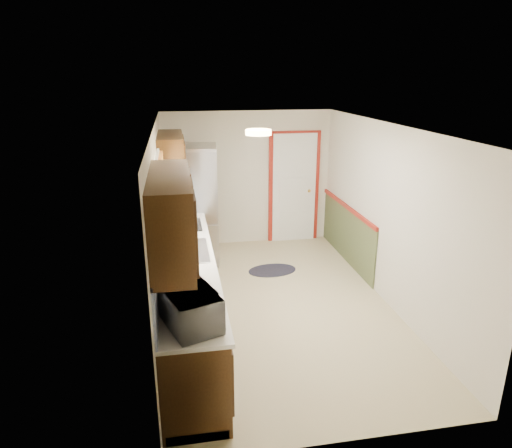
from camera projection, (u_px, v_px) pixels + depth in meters
name	position (u px, v px, depth m)	size (l,w,h in m)	color
room_shell	(278.00, 221.00, 5.87)	(3.20, 5.20, 2.52)	tan
kitchen_run	(184.00, 264.00, 5.52)	(0.63, 4.00, 2.20)	#341E0B
back_wall_trim	(305.00, 197.00, 8.20)	(1.12, 2.30, 2.08)	maroon
ceiling_fixture	(258.00, 132.00, 5.27)	(0.30, 0.30, 0.06)	#FFD88C
microwave	(191.00, 305.00, 3.87)	(0.59, 0.33, 0.40)	white
refrigerator	(193.00, 205.00, 7.44)	(0.87, 0.84, 1.93)	#B7B7BC
rug	(272.00, 270.00, 7.31)	(0.77, 0.50, 0.01)	black
cooktop	(184.00, 225.00, 6.50)	(0.48, 0.58, 0.02)	black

